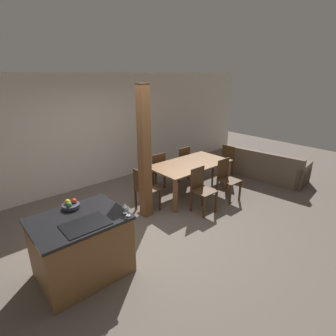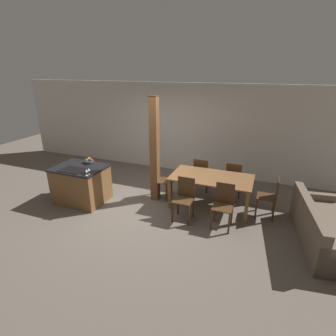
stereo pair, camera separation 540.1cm
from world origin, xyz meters
name	(u,v)px [view 2 (the right image)]	position (x,y,z in m)	size (l,w,h in m)	color
ground_plane	(142,204)	(0.00, 0.00, 0.00)	(16.00, 16.00, 0.00)	#665B51
wall_back	(177,128)	(0.00, 2.52, 1.35)	(11.20, 0.08, 2.70)	silver
kitchen_island	(81,184)	(-1.45, -0.35, 0.45)	(1.19, 0.93, 0.90)	brown
fruit_bowl	(89,161)	(-1.41, -0.03, 0.94)	(0.24, 0.24, 0.12)	#383D47
wine_glass_near	(86,171)	(-0.92, -0.75, 1.01)	(0.06, 0.06, 0.15)	silver
wine_glass_middle	(89,170)	(-0.92, -0.67, 1.01)	(0.06, 0.06, 0.15)	silver
dining_table	(211,180)	(1.55, 0.52, 0.66)	(1.85, 1.00, 0.75)	brown
dining_chair_near_left	(184,198)	(1.13, -0.21, 0.49)	(0.40, 0.40, 0.92)	#472D19
dining_chair_near_right	(223,205)	(1.97, -0.21, 0.49)	(0.40, 0.40, 0.92)	#472D19
dining_chair_far_left	(201,174)	(1.13, 1.25, 0.49)	(0.40, 0.40, 0.92)	#472D19
dining_chair_far_right	(234,178)	(1.97, 1.25, 0.49)	(0.40, 0.40, 0.92)	#472D19
dining_chair_head_end	(160,179)	(0.25, 0.52, 0.49)	(0.40, 0.40, 0.92)	#472D19
dining_chair_foot_end	(270,196)	(2.84, 0.52, 0.49)	(0.40, 0.40, 0.92)	#472D19
couch	(324,230)	(3.82, -0.10, 0.27)	(1.11, 2.14, 0.78)	brown
timber_post	(155,151)	(0.19, 0.39, 1.26)	(0.19, 0.19, 2.52)	brown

